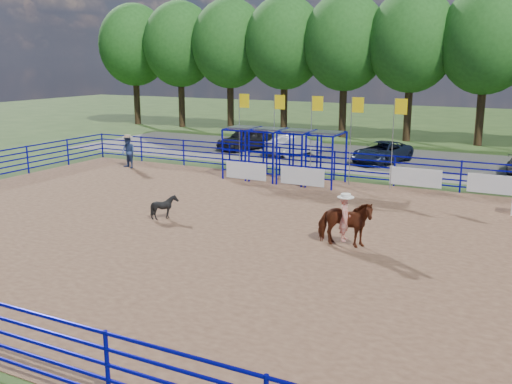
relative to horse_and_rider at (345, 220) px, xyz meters
The scene contains 12 objects.
ground 3.89m from the horse_and_rider, behind, with size 120.00×120.00×0.00m, color #385321.
arena_dirt 3.89m from the horse_and_rider, behind, with size 30.00×20.00×0.02m, color brown.
gravel_strip 17.15m from the horse_and_rider, 102.72° to the left, with size 40.00×10.00×0.01m, color slate.
horse_and_rider is the anchor object (origin of this frame).
calf 7.11m from the horse_and_rider, behind, with size 0.75×0.84×0.92m, color black.
spectator_cowboy 16.89m from the horse_and_rider, 153.08° to the left, with size 1.00×0.87×1.83m.
car_a 20.75m from the horse_and_rider, 126.85° to the left, with size 1.70×4.24×1.44m, color black.
car_b 18.16m from the horse_and_rider, 118.38° to the left, with size 1.36×3.89×1.28m, color #93959B.
car_c 16.03m from the horse_and_rider, 100.68° to the left, with size 2.05×4.44×1.23m, color #131B31.
perimeter_fence 3.79m from the horse_and_rider, behind, with size 30.10×20.10×1.50m.
chute_assembly 10.26m from the horse_and_rider, 123.58° to the left, with size 19.32×2.41×4.20m.
treeline 26.81m from the horse_and_rider, 98.35° to the left, with size 56.40×6.40×11.24m.
Camera 1 is at (9.22, -16.63, 5.91)m, focal length 40.00 mm.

